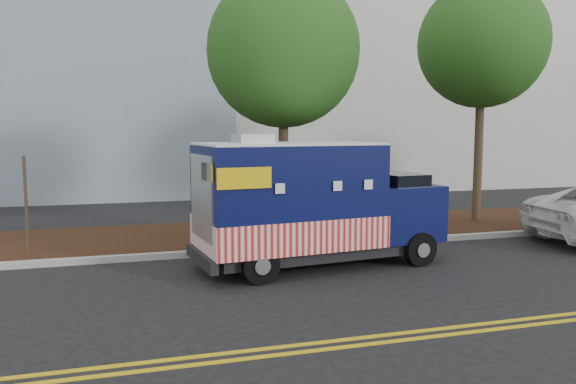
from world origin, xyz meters
name	(u,v)px	position (x,y,z in m)	size (l,w,h in m)	color
ground	(256,268)	(0.00, 0.00, 0.00)	(120.00, 120.00, 0.00)	black
curb	(243,251)	(0.00, 1.40, 0.07)	(120.00, 0.18, 0.15)	#9E9E99
mulch_strip	(227,235)	(0.00, 3.50, 0.07)	(120.00, 4.00, 0.15)	black
centerline_near	(329,342)	(0.00, -4.45, 0.01)	(120.00, 0.10, 0.01)	gold
centerline_far	(335,348)	(0.00, -4.70, 0.01)	(120.00, 0.10, 0.01)	gold
tree_b	(283,51)	(1.37, 2.62, 4.98)	(3.97, 3.97, 6.98)	#38281C
tree_c	(482,44)	(7.83, 3.33, 5.53)	(3.86, 3.86, 7.47)	#38281C
sign_post	(26,210)	(-4.79, 1.88, 1.20)	(0.06, 0.06, 2.40)	#473828
food_truck	(309,207)	(1.12, -0.21, 1.31)	(5.67, 2.65, 2.89)	black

